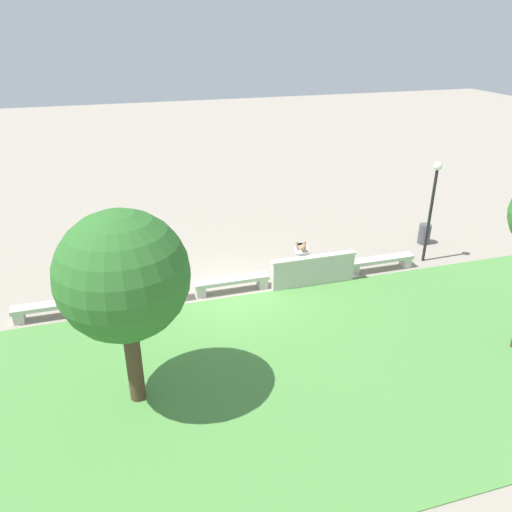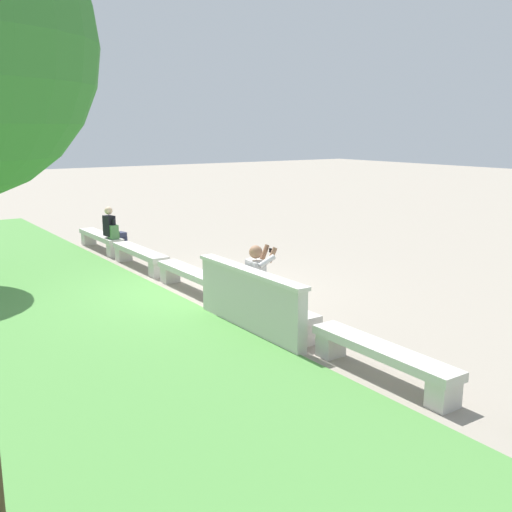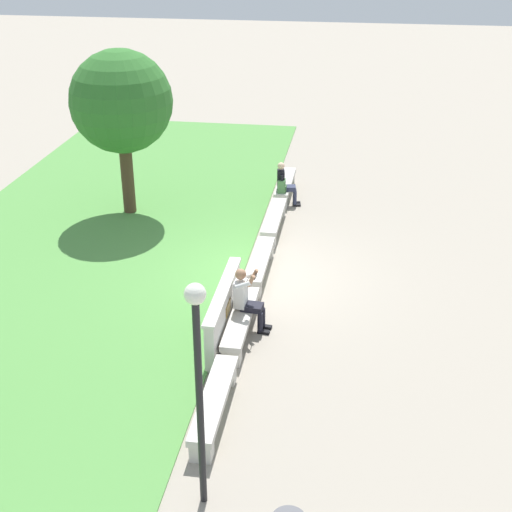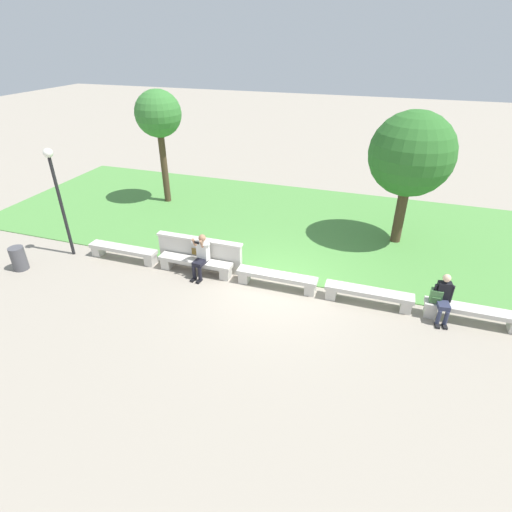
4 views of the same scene
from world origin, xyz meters
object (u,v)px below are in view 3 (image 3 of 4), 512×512
lamp_post (198,365)px  bench_mid (260,263)px  bench_end (285,185)px  bench_near (241,321)px  bench_far (274,219)px  tree_left_background (121,102)px  person_distant (285,183)px  person_photographer (247,296)px  bench_main (214,402)px  backpack (282,186)px

lamp_post → bench_mid: bearing=1.8°
bench_end → bench_near: bearing=180.0°
bench_near → bench_far: bearing=0.0°
bench_near → tree_left_background: tree_left_background is taller
person_distant → lamp_post: 11.42m
tree_left_background → lamp_post: tree_left_background is taller
bench_near → person_photographer: 0.50m
bench_far → lamp_post: (-9.51, -0.22, 2.02)m
bench_far → bench_end: 2.56m
bench_near → tree_left_background: size_ratio=0.52×
person_distant → lamp_post: (-11.30, -0.15, 1.66)m
bench_far → bench_end: size_ratio=1.00×
bench_main → bench_mid: (5.12, 0.00, 0.00)m
person_photographer → tree_left_background: tree_left_background is taller
tree_left_background → lamp_post: 11.03m
bench_near → bench_far: 5.12m
bench_mid → lamp_post: bearing=-178.2°
person_photographer → lamp_post: size_ratio=0.38×
backpack → lamp_post: (-11.14, -0.21, 1.70)m
bench_near → backpack: backpack is taller
bench_far → bench_mid: bearing=180.0°
lamp_post → bench_near: bearing=2.8°
person_photographer → lamp_post: lamp_post is taller
bench_mid → bench_end: (5.12, 0.00, 0.00)m
bench_main → lamp_post: 2.73m
bench_main → backpack: bearing=-0.0°
bench_near → person_distant: (6.91, -0.07, 0.36)m
bench_end → person_photographer: bearing=-179.4°
bench_near → person_photographer: size_ratio=1.76×
bench_mid → person_photographer: (-2.31, -0.08, 0.43)m
person_photographer → person_distant: bearing=0.1°
bench_mid → bench_far: 2.56m
bench_mid → person_distant: bearing=-0.9°
bench_near → person_photographer: person_photographer is taller
person_photographer → lamp_post: bearing=-178.3°
bench_main → backpack: 9.32m
bench_main → tree_left_background: bearing=26.2°
person_distant → backpack: bearing=159.2°
bench_end → person_photographer: size_ratio=1.76×
person_photographer → person_distant: 6.65m
bench_end → backpack: backpack is taller
bench_near → tree_left_background: 7.57m
bench_main → person_photographer: size_ratio=1.76×
bench_near → person_distant: size_ratio=1.85×
person_photographer → lamp_post: 4.91m
bench_near → backpack: 6.76m
bench_far → lamp_post: bearing=-178.7°
bench_near → lamp_post: bearing=-177.2°
backpack → lamp_post: bearing=-178.9°
bench_main → lamp_post: size_ratio=0.66×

